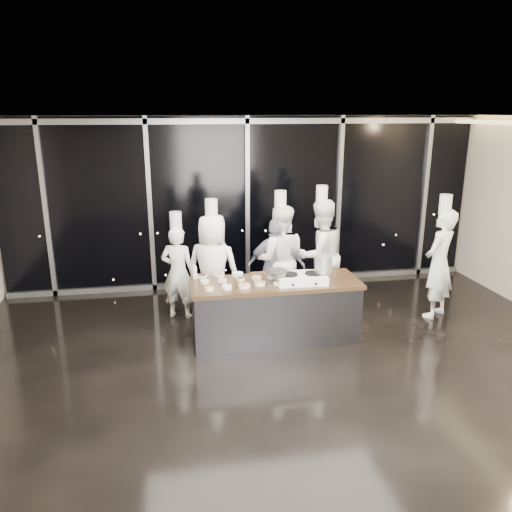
# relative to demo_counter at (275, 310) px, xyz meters

# --- Properties ---
(ground) EXTENTS (9.00, 9.00, 0.00)m
(ground) POSITION_rel_demo_counter_xyz_m (0.00, -0.90, -0.45)
(ground) COLOR black
(ground) RESTS_ON ground
(room_shell) EXTENTS (9.02, 7.02, 3.21)m
(room_shell) POSITION_rel_demo_counter_xyz_m (0.18, -0.90, 1.79)
(room_shell) COLOR beige
(room_shell) RESTS_ON ground
(window_wall) EXTENTS (8.90, 0.11, 3.20)m
(window_wall) POSITION_rel_demo_counter_xyz_m (0.00, 2.53, 1.14)
(window_wall) COLOR black
(window_wall) RESTS_ON ground
(demo_counter) EXTENTS (2.46, 0.86, 0.90)m
(demo_counter) POSITION_rel_demo_counter_xyz_m (0.00, 0.00, 0.00)
(demo_counter) COLOR #343438
(demo_counter) RESTS_ON ground
(stove) EXTENTS (0.73, 0.49, 0.14)m
(stove) POSITION_rel_demo_counter_xyz_m (0.36, -0.11, 0.51)
(stove) COLOR white
(stove) RESTS_ON demo_counter
(frying_pan) EXTENTS (0.55, 0.33, 0.05)m
(frying_pan) POSITION_rel_demo_counter_xyz_m (-0.00, -0.07, 0.61)
(frying_pan) COLOR slate
(frying_pan) RESTS_ON stove
(stock_pot) EXTENTS (0.26, 0.26, 0.24)m
(stock_pot) POSITION_rel_demo_counter_xyz_m (0.68, -0.11, 0.71)
(stock_pot) COLOR #B5B5B7
(stock_pot) RESTS_ON stove
(prep_bowls) EXTENTS (1.39, 0.71, 0.05)m
(prep_bowls) POSITION_rel_demo_counter_xyz_m (-0.51, 0.07, 0.47)
(prep_bowls) COLOR white
(prep_bowls) RESTS_ON demo_counter
(squeeze_bottle) EXTENTS (0.07, 0.07, 0.24)m
(squeeze_bottle) POSITION_rel_demo_counter_xyz_m (-1.14, 0.34, 0.56)
(squeeze_bottle) COLOR white
(squeeze_bottle) RESTS_ON demo_counter
(chef_far_left) EXTENTS (0.65, 0.54, 1.76)m
(chef_far_left) POSITION_rel_demo_counter_xyz_m (-1.37, 1.08, 0.34)
(chef_far_left) COLOR white
(chef_far_left) RESTS_ON ground
(chef_left) EXTENTS (1.01, 0.86, 1.99)m
(chef_left) POSITION_rel_demo_counter_xyz_m (-0.83, 0.82, 0.44)
(chef_left) COLOR white
(chef_left) RESTS_ON ground
(chef_center) EXTENTS (1.02, 0.88, 2.06)m
(chef_center) POSITION_rel_demo_counter_xyz_m (0.30, 1.03, 0.47)
(chef_center) COLOR white
(chef_center) RESTS_ON ground
(guest) EXTENTS (1.02, 0.65, 1.62)m
(guest) POSITION_rel_demo_counter_xyz_m (0.22, 0.93, 0.36)
(guest) COLOR #141D39
(guest) RESTS_ON ground
(chef_right) EXTENTS (1.09, 0.95, 2.12)m
(chef_right) POSITION_rel_demo_counter_xyz_m (1.00, 1.07, 0.50)
(chef_right) COLOR white
(chef_right) RESTS_ON ground
(chef_side) EXTENTS (0.78, 0.73, 2.03)m
(chef_side) POSITION_rel_demo_counter_xyz_m (2.79, 0.38, 0.47)
(chef_side) COLOR white
(chef_side) RESTS_ON ground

